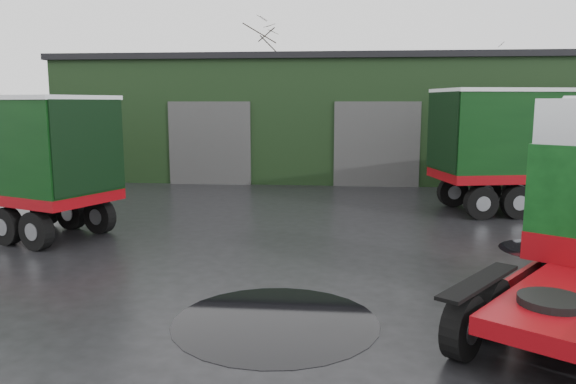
# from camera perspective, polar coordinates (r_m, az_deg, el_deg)

# --- Properties ---
(ground) EXTENTS (100.00, 100.00, 0.00)m
(ground) POSITION_cam_1_polar(r_m,az_deg,el_deg) (13.32, 3.64, -8.22)
(ground) COLOR black
(warehouse) EXTENTS (32.40, 12.40, 6.30)m
(warehouse) POSITION_cam_1_polar(r_m,az_deg,el_deg) (32.76, 8.42, 7.59)
(warehouse) COLOR black
(warehouse) RESTS_ON ground
(tree_back_a) EXTENTS (4.40, 4.40, 9.50)m
(tree_back_a) POSITION_cam_1_polar(r_m,az_deg,el_deg) (43.19, -3.03, 10.13)
(tree_back_a) COLOR black
(tree_back_a) RESTS_ON ground
(tree_back_b) EXTENTS (4.40, 4.40, 7.50)m
(tree_back_b) POSITION_cam_1_polar(r_m,az_deg,el_deg) (43.78, 18.41, 8.36)
(tree_back_b) COLOR black
(tree_back_b) RESTS_ON ground
(puddle_0) EXTENTS (3.79, 3.79, 0.01)m
(puddle_0) POSITION_cam_1_polar(r_m,az_deg,el_deg) (10.49, -1.28, -13.07)
(puddle_0) COLOR black
(puddle_0) RESTS_ON ground
(puddle_1) EXTENTS (2.44, 2.44, 0.01)m
(puddle_1) POSITION_cam_1_polar(r_m,az_deg,el_deg) (16.81, 24.74, -5.37)
(puddle_1) COLOR black
(puddle_1) RESTS_ON ground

